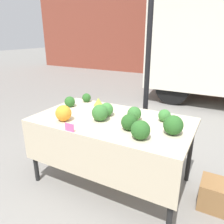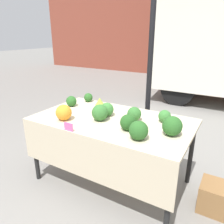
% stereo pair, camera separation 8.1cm
% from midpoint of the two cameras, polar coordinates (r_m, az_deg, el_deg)
% --- Properties ---
extents(ground_plane, '(40.00, 40.00, 0.00)m').
position_cam_midpoint_polar(ground_plane, '(2.73, -0.89, -17.31)').
color(ground_plane, gray).
extents(building_facade, '(16.00, 0.60, 5.45)m').
position_cam_midpoint_polar(building_facade, '(9.50, 24.01, 24.76)').
color(building_facade, brown).
rests_on(building_facade, ground_plane).
extents(tent_pole, '(0.07, 0.07, 2.78)m').
position_cam_midpoint_polar(tent_pole, '(2.98, 8.65, 14.58)').
color(tent_pole, black).
rests_on(tent_pole, ground_plane).
extents(market_table, '(1.68, 0.96, 0.78)m').
position_cam_midpoint_polar(market_table, '(2.33, -1.75, -4.45)').
color(market_table, beige).
rests_on(market_table, ground_plane).
extents(orange_cauliflower, '(0.17, 0.17, 0.17)m').
position_cam_midpoint_polar(orange_cauliflower, '(2.34, -13.54, -0.29)').
color(orange_cauliflower, orange).
rests_on(orange_cauliflower, market_table).
extents(romanesco_head, '(0.12, 0.12, 0.10)m').
position_cam_midpoint_polar(romanesco_head, '(2.78, -4.42, 2.68)').
color(romanesco_head, '#93B238').
rests_on(romanesco_head, market_table).
extents(broccoli_head_0, '(0.17, 0.17, 0.17)m').
position_cam_midpoint_polar(broccoli_head_0, '(2.28, -4.17, -0.21)').
color(broccoli_head_0, '#336B2D').
rests_on(broccoli_head_0, market_table).
extents(broccoli_head_1, '(0.15, 0.15, 0.15)m').
position_cam_midpoint_polar(broccoli_head_1, '(2.30, 4.83, -0.42)').
color(broccoli_head_1, '#336B2D').
rests_on(broccoli_head_1, market_table).
extents(broccoli_head_2, '(0.17, 0.17, 0.17)m').
position_cam_midpoint_polar(broccoli_head_2, '(1.89, 6.22, -4.68)').
color(broccoli_head_2, '#285B23').
rests_on(broccoli_head_2, market_table).
extents(broccoli_head_3, '(0.13, 0.13, 0.13)m').
position_cam_midpoint_polar(broccoli_head_3, '(2.32, 12.57, -0.89)').
color(broccoli_head_3, '#387533').
rests_on(broccoli_head_3, market_table).
extents(broccoli_head_4, '(0.15, 0.15, 0.15)m').
position_cam_midpoint_polar(broccoli_head_4, '(2.41, -2.38, 0.68)').
color(broccoli_head_4, '#387533').
rests_on(broccoli_head_4, market_table).
extents(broccoli_head_5, '(0.13, 0.13, 0.13)m').
position_cam_midpoint_polar(broccoli_head_5, '(2.78, -11.80, 2.66)').
color(broccoli_head_5, '#285B23').
rests_on(broccoli_head_5, market_table).
extents(broccoli_head_6, '(0.16, 0.16, 0.16)m').
position_cam_midpoint_polar(broccoli_head_6, '(2.06, 3.37, -2.67)').
color(broccoli_head_6, '#23511E').
rests_on(broccoli_head_6, market_table).
extents(broccoli_head_7, '(0.18, 0.18, 0.18)m').
position_cam_midpoint_polar(broccoli_head_7, '(2.03, 14.59, -3.33)').
color(broccoli_head_7, '#285B23').
rests_on(broccoli_head_7, market_table).
extents(broccoli_head_8, '(0.12, 0.12, 0.12)m').
position_cam_midpoint_polar(broccoli_head_8, '(2.95, -7.47, 3.73)').
color(broccoli_head_8, '#285B23').
rests_on(broccoli_head_8, market_table).
extents(price_sign, '(0.10, 0.01, 0.08)m').
position_cam_midpoint_polar(price_sign, '(2.09, -12.17, -3.98)').
color(price_sign, '#F45B9E').
rests_on(price_sign, market_table).
extents(produce_crate, '(0.41, 0.29, 0.28)m').
position_cam_midpoint_polar(produce_crate, '(2.52, 25.84, -19.26)').
color(produce_crate, olive).
rests_on(produce_crate, ground_plane).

